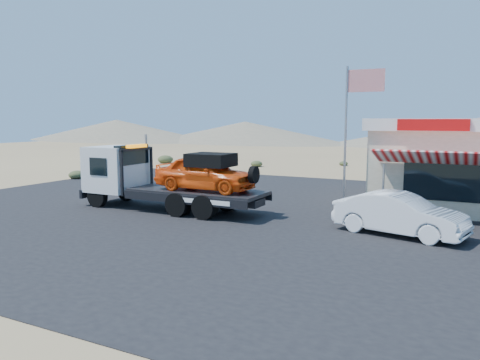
% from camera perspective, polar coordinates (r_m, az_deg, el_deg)
% --- Properties ---
extents(ground, '(120.00, 120.00, 0.00)m').
position_cam_1_polar(ground, '(18.01, -6.00, -5.08)').
color(ground, '#8A714E').
rests_on(ground, ground).
extents(asphalt_lot, '(32.00, 24.00, 0.02)m').
position_cam_1_polar(asphalt_lot, '(19.67, 3.71, -3.96)').
color(asphalt_lot, black).
rests_on(asphalt_lot, ground).
extents(tow_truck, '(8.27, 2.45, 2.76)m').
position_cam_1_polar(tow_truck, '(20.27, -8.92, 0.54)').
color(tow_truck, black).
rests_on(tow_truck, asphalt_lot).
extents(white_sedan, '(4.55, 2.47, 1.42)m').
position_cam_1_polar(white_sedan, '(16.59, 18.85, -3.95)').
color(white_sedan, white).
rests_on(white_sedan, asphalt_lot).
extents(flagpole, '(1.55, 0.10, 6.00)m').
position_cam_1_polar(flagpole, '(19.78, 13.44, 6.87)').
color(flagpole, '#99999E').
rests_on(flagpole, asphalt_lot).
extents(desert_scrub, '(22.57, 34.28, 0.74)m').
position_cam_1_polar(desert_scrub, '(34.58, -17.29, 1.13)').
color(desert_scrub, '#353E21').
rests_on(desert_scrub, ground).
extents(distant_hills, '(126.00, 48.00, 4.20)m').
position_cam_1_polar(distant_hills, '(72.53, 11.61, 5.70)').
color(distant_hills, '#726B59').
rests_on(distant_hills, ground).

